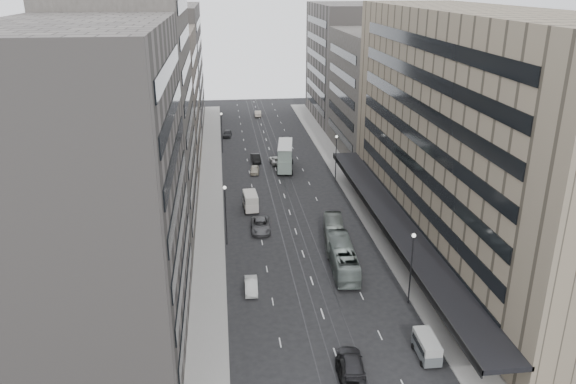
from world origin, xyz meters
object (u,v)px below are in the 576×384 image
sedan_0 (348,372)px  sedan_1 (251,286)px  bus_near (343,257)px  bus_far (334,234)px  vw_microbus (427,346)px  pedestrian (484,356)px  panel_van (250,201)px  sedan_2 (261,226)px  double_decker (285,156)px

sedan_0 → sedan_1: sedan_0 is taller
bus_near → bus_far: bearing=-89.6°
bus_near → vw_microbus: (4.16, -17.77, -0.38)m
bus_far → pedestrian: bus_far is taller
panel_van → pedestrian: (18.89, -39.79, -0.50)m
bus_near → pedestrian: size_ratio=6.46×
vw_microbus → sedan_2: vw_microbus is taller
bus_far → pedestrian: size_ratio=5.91×
bus_far → panel_van: bus_far is taller
sedan_1 → panel_van: bearing=88.4°
vw_microbus → pedestrian: bearing=-20.0°
bus_near → double_decker: bearing=-82.6°
double_decker → panel_van: bearing=-103.7°
bus_far → sedan_1: (-11.78, -10.98, -0.77)m
double_decker → sedan_0: 59.24m
sedan_0 → double_decker: bearing=91.6°
double_decker → sedan_1: (-8.95, -43.12, -2.00)m
bus_near → panel_van: 22.49m
bus_near → pedestrian: (8.90, -19.63, -0.55)m
panel_van → pedestrian: size_ratio=2.56×
bus_far → vw_microbus: 25.20m
vw_microbus → panel_van: (-14.14, 37.93, 0.33)m
bus_near → sedan_1: bearing=22.5°
bus_near → sedan_1: (-11.35, -3.83, -0.91)m
sedan_0 → bus_far: bearing=84.0°
bus_far → sedan_2: (-9.47, 5.29, -0.66)m
bus_near → vw_microbus: size_ratio=2.82×
panel_van → sedan_2: (0.95, -7.72, -0.74)m
bus_far → sedan_0: size_ratio=2.36×
bus_near → sedan_2: bearing=-50.1°
bus_far → double_decker: size_ratio=1.11×
sedan_1 → double_decker: bearing=80.0°
panel_van → sedan_2: bearing=-86.2°
panel_van → sedan_1: panel_van is taller
pedestrian → bus_far: bearing=-111.7°
sedan_1 → sedan_0: bearing=-63.2°
bus_far → vw_microbus: (3.72, -24.93, -0.25)m
vw_microbus → sedan_0: size_ratio=0.91×
sedan_2 → pedestrian: size_ratio=3.22×
vw_microbus → sedan_2: (-13.19, 30.21, -0.41)m
sedan_2 → double_decker: bearing=78.2°
bus_far → sedan_0: bearing=89.0°
vw_microbus → bus_far: bearing=99.9°
double_decker → sedan_1: double_decker is taller
bus_far → bus_near: bearing=94.4°
sedan_1 → sedan_2: (2.31, 16.27, 0.11)m
bus_near → sedan_0: size_ratio=2.57×
sedan_2 → pedestrian: (17.94, -32.07, 0.24)m
panel_van → sedan_2: panel_van is taller
bus_far → pedestrian: (8.47, -26.79, -0.42)m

